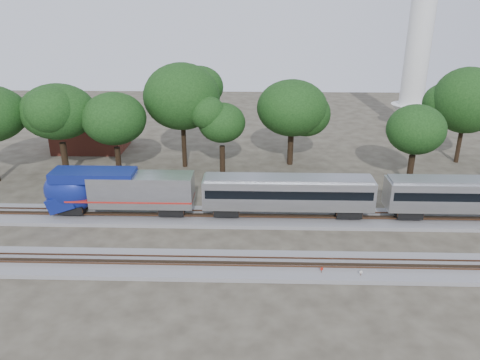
{
  "coord_description": "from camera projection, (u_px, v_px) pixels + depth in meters",
  "views": [
    {
      "loc": [
        -0.35,
        -41.02,
        23.36
      ],
      "look_at": [
        -1.7,
        5.0,
        5.09
      ],
      "focal_mm": 35.0,
      "sensor_mm": 36.0,
      "label": 1
    }
  ],
  "objects": [
    {
      "name": "tree_7",
      "position": [
        467.0,
        101.0,
        66.71
      ],
      "size": [
        9.48,
        9.48,
        13.37
      ],
      "color": "black",
      "rests_on": "ground"
    },
    {
      "name": "tree_4",
      "position": [
        222.0,
        123.0,
        63.48
      ],
      "size": [
        7.32,
        7.32,
        10.32
      ],
      "color": "black",
      "rests_on": "ground"
    },
    {
      "name": "switch_stand_white",
      "position": [
        361.0,
        274.0,
        41.02
      ],
      "size": [
        0.28,
        0.05,
        0.89
      ],
      "rotation": [
        0.0,
        0.0,
        0.07
      ],
      "color": "#512D19",
      "rests_on": "ground"
    },
    {
      "name": "track_near",
      "position": [
        256.0,
        266.0,
        42.93
      ],
      "size": [
        160.0,
        5.0,
        0.73
      ],
      "color": "slate",
      "rests_on": "ground"
    },
    {
      "name": "track_far",
      "position": [
        255.0,
        217.0,
        52.22
      ],
      "size": [
        160.0,
        5.0,
        0.73
      ],
      "color": "slate",
      "rests_on": "ground"
    },
    {
      "name": "train",
      "position": [
        474.0,
        194.0,
        50.41
      ],
      "size": [
        96.02,
        3.32,
        4.89
      ],
      "color": "#BABDC2",
      "rests_on": "ground"
    },
    {
      "name": "tree_6",
      "position": [
        416.0,
        130.0,
        59.28
      ],
      "size": [
        7.59,
        7.59,
        10.7
      ],
      "color": "black",
      "rests_on": "ground"
    },
    {
      "name": "switch_stand_red",
      "position": [
        322.0,
        271.0,
        41.43
      ],
      "size": [
        0.28,
        0.14,
        0.92
      ],
      "rotation": [
        0.0,
        0.0,
        0.42
      ],
      "color": "#512D19",
      "rests_on": "ground"
    },
    {
      "name": "brick_building",
      "position": [
        91.0,
        133.0,
        75.13
      ],
      "size": [
        11.01,
        7.78,
        5.29
      ],
      "rotation": [
        0.0,
        0.0,
        0.0
      ],
      "color": "brown",
      "rests_on": "ground"
    },
    {
      "name": "tree_5",
      "position": [
        292.0,
        108.0,
        66.24
      ],
      "size": [
        8.59,
        8.59,
        12.11
      ],
      "color": "black",
      "rests_on": "ground"
    },
    {
      "name": "tree_1",
      "position": [
        58.0,
        112.0,
        60.91
      ],
      "size": [
        9.34,
        9.34,
        13.17
      ],
      "color": "black",
      "rests_on": "ground"
    },
    {
      "name": "tree_3",
      "position": [
        182.0,
        97.0,
        64.6
      ],
      "size": [
        10.46,
        10.46,
        14.74
      ],
      "color": "black",
      "rests_on": "ground"
    },
    {
      "name": "tree_2",
      "position": [
        114.0,
        119.0,
        60.61
      ],
      "size": [
        8.55,
        8.55,
        12.05
      ],
      "color": "black",
      "rests_on": "ground"
    },
    {
      "name": "switch_lever",
      "position": [
        346.0,
        280.0,
        40.83
      ],
      "size": [
        0.51,
        0.31,
        0.3
      ],
      "primitive_type": "cube",
      "rotation": [
        0.0,
        0.0,
        -0.03
      ],
      "color": "#512D19",
      "rests_on": "ground"
    },
    {
      "name": "ground",
      "position": [
        256.0,
        246.0,
        46.72
      ],
      "size": [
        160.0,
        160.0,
        0.0
      ],
      "primitive_type": "plane",
      "color": "#383328",
      "rests_on": "ground"
    }
  ]
}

